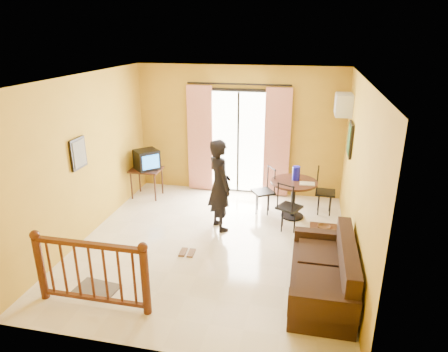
% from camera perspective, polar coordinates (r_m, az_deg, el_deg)
% --- Properties ---
extents(ground, '(5.00, 5.00, 0.00)m').
position_cam_1_polar(ground, '(6.98, -1.71, -9.69)').
color(ground, beige).
rests_on(ground, ground).
extents(room_shell, '(5.00, 5.00, 5.00)m').
position_cam_1_polar(room_shell, '(6.31, -1.87, 3.86)').
color(room_shell, white).
rests_on(room_shell, ground).
extents(balcony_door, '(2.25, 0.14, 2.46)m').
position_cam_1_polar(balcony_door, '(8.74, 2.03, 4.97)').
color(balcony_door, black).
rests_on(balcony_door, ground).
extents(tv_table, '(0.65, 0.54, 0.65)m').
position_cam_1_polar(tv_table, '(8.83, -11.04, 0.56)').
color(tv_table, black).
rests_on(tv_table, ground).
extents(television, '(0.63, 0.63, 0.42)m').
position_cam_1_polar(television, '(8.73, -10.97, 2.32)').
color(television, black).
rests_on(television, tv_table).
extents(picture_left, '(0.05, 0.42, 0.52)m').
position_cam_1_polar(picture_left, '(7.04, -20.09, 3.05)').
color(picture_left, black).
rests_on(picture_left, room_shell).
extents(dining_table, '(0.90, 0.90, 0.75)m').
position_cam_1_polar(dining_table, '(7.81, 9.94, -1.82)').
color(dining_table, black).
rests_on(dining_table, ground).
extents(water_jug, '(0.15, 0.15, 0.27)m').
position_cam_1_polar(water_jug, '(7.79, 10.28, 0.40)').
color(water_jug, '#1312AA').
rests_on(water_jug, dining_table).
extents(serving_tray, '(0.28, 0.18, 0.02)m').
position_cam_1_polar(serving_tray, '(7.65, 11.79, -1.07)').
color(serving_tray, beige).
rests_on(serving_tray, dining_table).
extents(dining_chairs, '(1.69, 1.34, 0.95)m').
position_cam_1_polar(dining_chairs, '(7.98, 9.58, -5.93)').
color(dining_chairs, black).
rests_on(dining_chairs, ground).
extents(air_conditioner, '(0.31, 0.60, 0.40)m').
position_cam_1_polar(air_conditioner, '(7.96, 16.68, 9.75)').
color(air_conditioner, silver).
rests_on(air_conditioner, room_shell).
extents(botanical_print, '(0.05, 0.50, 0.60)m').
position_cam_1_polar(botanical_print, '(7.44, 17.56, 5.02)').
color(botanical_print, black).
rests_on(botanical_print, room_shell).
extents(coffee_table, '(0.45, 0.81, 0.36)m').
position_cam_1_polar(coffee_table, '(6.79, 13.99, -8.91)').
color(coffee_table, black).
rests_on(coffee_table, ground).
extents(bowl, '(0.27, 0.27, 0.07)m').
position_cam_1_polar(bowl, '(6.86, 14.08, -7.16)').
color(bowl, brown).
rests_on(bowl, coffee_table).
extents(sofa, '(0.83, 1.77, 0.85)m').
position_cam_1_polar(sofa, '(5.77, 14.32, -13.74)').
color(sofa, black).
rests_on(sofa, ground).
extents(standing_person, '(0.70, 0.74, 1.70)m').
position_cam_1_polar(standing_person, '(7.16, -0.63, -1.32)').
color(standing_person, black).
rests_on(standing_person, ground).
extents(stair_balustrade, '(1.63, 0.13, 1.04)m').
position_cam_1_polar(stair_balustrade, '(5.58, -18.51, -12.44)').
color(stair_balustrade, '#471E0F').
rests_on(stair_balustrade, ground).
extents(doormat, '(0.64, 0.46, 0.02)m').
position_cam_1_polar(doormat, '(6.16, -17.76, -15.13)').
color(doormat, '#554D44').
rests_on(doormat, ground).
extents(sandals, '(0.25, 0.26, 0.03)m').
position_cam_1_polar(sandals, '(6.73, -5.28, -10.83)').
color(sandals, brown).
rests_on(sandals, ground).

